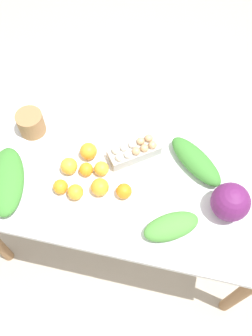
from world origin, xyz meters
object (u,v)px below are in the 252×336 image
object	(u,v)px
orange_4	(86,169)
cabbage_purple	(230,202)
paper_bag	(31,123)
orange_5	(124,191)
orange_0	(75,192)
orange_3	(60,187)
orange_2	(100,187)
orange_6	(88,151)
egg_carton	(134,151)
orange_1	(102,169)
greens_bunch_kale	(196,161)
orange_7	(69,166)
greens_bunch_scallion	(6,181)
greens_bunch_beet_tops	(171,226)

from	to	relation	value
orange_4	cabbage_purple	bearing A→B (deg)	-3.85
paper_bag	orange_5	xyz separation A→B (m)	(0.53, -0.25, -0.02)
orange_0	orange_3	world-z (taller)	orange_0
orange_2	orange_5	size ratio (longest dim) A/B	1.14
cabbage_purple	paper_bag	size ratio (longest dim) A/B	1.31
cabbage_purple	orange_6	size ratio (longest dim) A/B	2.07
orange_5	orange_6	distance (m)	0.27
egg_carton	orange_1	size ratio (longest dim) A/B	3.69
paper_bag	orange_6	distance (m)	0.33
egg_carton	paper_bag	distance (m)	0.53
greens_bunch_kale	orange_6	size ratio (longest dim) A/B	3.85
orange_7	paper_bag	bearing A→B (deg)	143.91
orange_0	orange_1	size ratio (longest dim) A/B	1.05
egg_carton	orange_0	xyz separation A→B (m)	(-0.21, -0.27, -0.01)
orange_0	orange_5	xyz separation A→B (m)	(0.21, 0.05, -0.00)
orange_5	greens_bunch_scallion	bearing A→B (deg)	-172.38
orange_1	orange_5	distance (m)	0.16
paper_bag	greens_bunch_kale	world-z (taller)	paper_bag
egg_carton	cabbage_purple	bearing A→B (deg)	121.57
cabbage_purple	orange_6	xyz separation A→B (m)	(-0.67, 0.14, -0.04)
orange_4	orange_6	world-z (taller)	orange_6
greens_bunch_kale	orange_1	distance (m)	0.44
paper_bag	greens_bunch_beet_tops	distance (m)	0.85
greens_bunch_kale	orange_7	xyz separation A→B (m)	(-0.57, -0.15, -0.00)
orange_1	paper_bag	bearing A→B (deg)	158.43
greens_bunch_scallion	orange_6	xyz separation A→B (m)	(0.32, 0.24, -0.00)
egg_carton	greens_bunch_kale	xyz separation A→B (m)	(0.29, 0.01, 0.00)
paper_bag	greens_bunch_kale	bearing A→B (deg)	-1.77
greens_bunch_beet_tops	orange_3	bearing A→B (deg)	171.57
cabbage_purple	orange_3	size ratio (longest dim) A/B	2.49
paper_bag	orange_7	size ratio (longest dim) A/B	1.64
greens_bunch_beet_tops	greens_bunch_scallion	bearing A→B (deg)	176.48
orange_0	orange_4	distance (m)	0.13
greens_bunch_scallion	orange_5	bearing A→B (deg)	7.62
greens_bunch_kale	orange_3	world-z (taller)	greens_bunch_kale
orange_0	paper_bag	bearing A→B (deg)	136.19
greens_bunch_beet_tops	egg_carton	bearing A→B (deg)	125.10
greens_bunch_scallion	orange_7	size ratio (longest dim) A/B	4.43
cabbage_purple	orange_7	size ratio (longest dim) A/B	2.14
orange_0	orange_7	bearing A→B (deg)	118.91
orange_3	orange_6	bearing A→B (deg)	70.07
egg_carton	orange_2	xyz separation A→B (m)	(-0.11, -0.22, -0.00)
egg_carton	orange_3	size ratio (longest dim) A/B	3.72
orange_1	orange_6	xyz separation A→B (m)	(-0.08, 0.07, 0.01)
paper_bag	egg_carton	bearing A→B (deg)	-3.68
orange_1	orange_5	size ratio (longest dim) A/B	0.96
orange_4	orange_6	size ratio (longest dim) A/B	0.79
orange_2	orange_3	distance (m)	0.18
cabbage_purple	orange_3	distance (m)	0.75
greens_bunch_kale	orange_5	world-z (taller)	greens_bunch_kale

